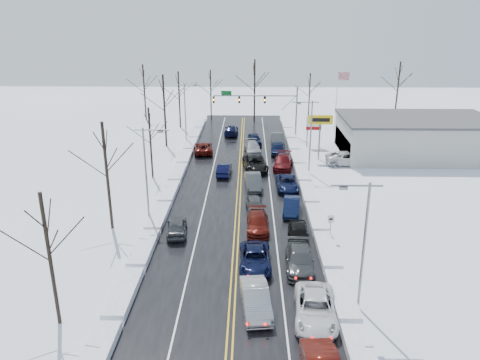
{
  "coord_description": "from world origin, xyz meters",
  "views": [
    {
      "loc": [
        1.08,
        -44.89,
        18.83
      ],
      "look_at": [
        0.18,
        0.35,
        2.5
      ],
      "focal_mm": 35.0,
      "sensor_mm": 36.0,
      "label": 1
    }
  ],
  "objects_px": {
    "tires_plus_sign": "(320,123)",
    "dealership_building": "(416,137)",
    "oncoming_car_0": "(224,175)",
    "traffic_signal_mast": "(264,102)",
    "flagpole": "(338,98)"
  },
  "relations": [
    {
      "from": "traffic_signal_mast",
      "to": "oncoming_car_0",
      "type": "relative_size",
      "value": 3.06
    },
    {
      "from": "traffic_signal_mast",
      "to": "tires_plus_sign",
      "type": "distance_m",
      "value": 13.92
    },
    {
      "from": "flagpole",
      "to": "oncoming_car_0",
      "type": "xyz_separation_m",
      "value": [
        -17.11,
        -20.91,
        -5.93
      ]
    },
    {
      "from": "traffic_signal_mast",
      "to": "tires_plus_sign",
      "type": "height_order",
      "value": "traffic_signal_mast"
    },
    {
      "from": "traffic_signal_mast",
      "to": "flagpole",
      "type": "relative_size",
      "value": 1.33
    },
    {
      "from": "traffic_signal_mast",
      "to": "oncoming_car_0",
      "type": "distance_m",
      "value": 20.4
    },
    {
      "from": "tires_plus_sign",
      "to": "dealership_building",
      "type": "height_order",
      "value": "tires_plus_sign"
    },
    {
      "from": "tires_plus_sign",
      "to": "dealership_building",
      "type": "relative_size",
      "value": 0.29
    },
    {
      "from": "oncoming_car_0",
      "to": "tires_plus_sign",
      "type": "bearing_deg",
      "value": -147.74
    },
    {
      "from": "flagpole",
      "to": "traffic_signal_mast",
      "type": "bearing_deg",
      "value": -170.27
    },
    {
      "from": "flagpole",
      "to": "tires_plus_sign",
      "type": "bearing_deg",
      "value": -108.44
    },
    {
      "from": "flagpole",
      "to": "dealership_building",
      "type": "distance_m",
      "value": 15.24
    },
    {
      "from": "tires_plus_sign",
      "to": "traffic_signal_mast",
      "type": "bearing_deg",
      "value": 120.46
    },
    {
      "from": "traffic_signal_mast",
      "to": "flagpole",
      "type": "xyz_separation_m",
      "value": [
        11.72,
        2.01,
        0.45
      ]
    },
    {
      "from": "dealership_building",
      "to": "oncoming_car_0",
      "type": "distance_m",
      "value": 27.53
    }
  ]
}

